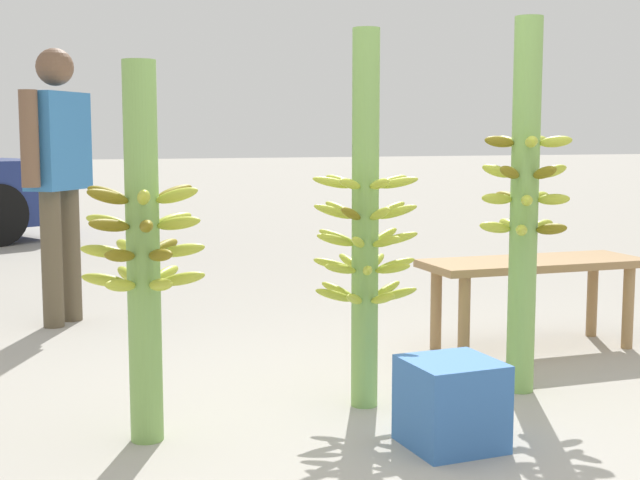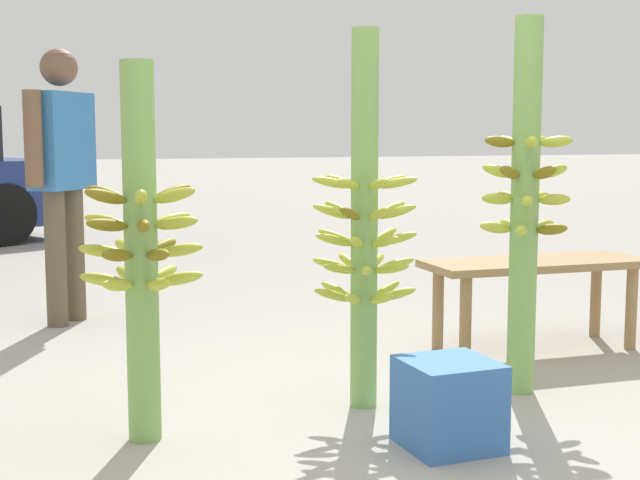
% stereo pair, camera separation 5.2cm
% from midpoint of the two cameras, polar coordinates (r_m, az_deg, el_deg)
% --- Properties ---
extents(ground_plane, '(80.00, 80.00, 0.00)m').
position_cam_midpoint_polar(ground_plane, '(3.51, 3.71, -12.26)').
color(ground_plane, '#9E998E').
extents(banana_stalk_left, '(0.45, 0.46, 1.41)m').
position_cam_midpoint_polar(banana_stalk_left, '(3.33, -11.69, -0.60)').
color(banana_stalk_left, '#7AA851').
rests_on(banana_stalk_left, ground_plane).
extents(banana_stalk_center, '(0.45, 0.45, 1.57)m').
position_cam_midpoint_polar(banana_stalk_center, '(3.69, 2.50, 0.89)').
color(banana_stalk_center, '#7AA851').
rests_on(banana_stalk_center, ground_plane).
extents(banana_stalk_right, '(0.40, 0.40, 1.65)m').
position_cam_midpoint_polar(banana_stalk_right, '(3.99, 12.58, 2.32)').
color(banana_stalk_right, '#7AA851').
rests_on(banana_stalk_right, ground_plane).
extents(vendor_person, '(0.49, 0.57, 1.65)m').
position_cam_midpoint_polar(vendor_person, '(5.56, -16.68, 4.78)').
color(vendor_person, brown).
rests_on(vendor_person, ground_plane).
extents(market_bench, '(1.22, 0.51, 0.48)m').
position_cam_midpoint_polar(market_bench, '(4.86, 13.19, -2.11)').
color(market_bench, '#99754C').
rests_on(market_bench, ground_plane).
extents(produce_crate, '(0.32, 0.32, 0.32)m').
position_cam_midpoint_polar(produce_crate, '(3.35, 7.95, -10.32)').
color(produce_crate, '#386BB2').
rests_on(produce_crate, ground_plane).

